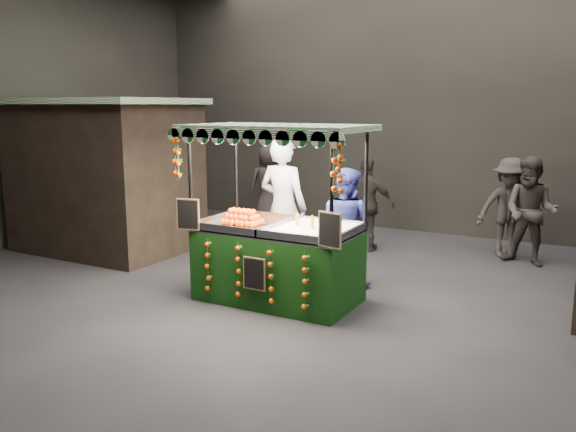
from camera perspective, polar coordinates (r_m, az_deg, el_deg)
The scene contains 11 objects.
ground at distance 7.48m, azimuth 1.82°, elevation -8.62°, with size 12.00×12.00×0.00m, color black.
market_hall at distance 7.12m, azimuth 1.99°, elevation 18.02°, with size 12.10×10.10×5.05m.
neighbour_stall_left at distance 10.59m, azimuth -17.34°, elevation 3.90°, with size 3.00×2.20×2.60m.
juice_stall at distance 7.43m, azimuth -1.04°, elevation -3.15°, with size 2.32×1.36×2.25m.
vendor_grey at distance 8.50m, azimuth -0.48°, elevation 0.84°, with size 0.75×0.50×2.04m.
vendor_blue at distance 8.14m, azimuth 5.61°, elevation -1.05°, with size 0.88×0.73×1.65m.
shopper_0 at distance 11.11m, azimuth -11.89°, elevation 1.64°, with size 0.67×0.59×1.54m.
shopper_1 at distance 9.85m, azimuth 22.59°, elevation 0.40°, with size 0.94×0.80×1.71m.
shopper_2 at distance 10.10m, azimuth 7.72°, elevation 1.12°, with size 0.98×0.47×1.62m.
shopper_3 at distance 10.27m, azimuth 20.75°, elevation 0.75°, with size 1.23×1.06×1.65m.
shopper_4 at distance 12.24m, azimuth -1.91°, elevation 3.02°, with size 0.97×0.93×1.68m.
Camera 1 is at (3.17, -6.31, 2.48)m, focal length 36.43 mm.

